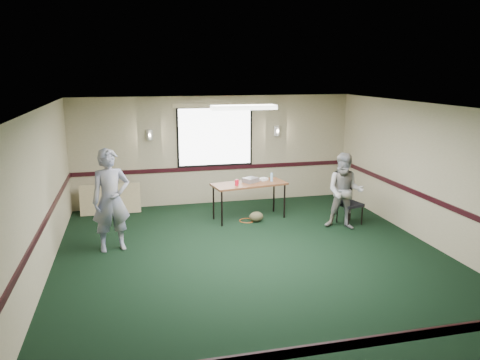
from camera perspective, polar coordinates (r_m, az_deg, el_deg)
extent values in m
plane|color=black|center=(8.37, 2.10, -10.03)|extent=(8.00, 8.00, 0.00)
plane|color=tan|center=(11.75, -3.06, 3.64)|extent=(7.00, 0.00, 7.00)
plane|color=tan|center=(4.44, 16.57, -13.42)|extent=(7.00, 0.00, 7.00)
plane|color=tan|center=(7.79, -23.50, -2.42)|extent=(0.00, 8.00, 8.00)
plane|color=tan|center=(9.47, 23.03, 0.26)|extent=(0.00, 8.00, 8.00)
plane|color=white|center=(7.71, 2.27, 8.74)|extent=(8.00, 8.00, 0.00)
cube|color=black|center=(11.82, -3.02, 1.47)|extent=(7.00, 0.03, 0.10)
cube|color=black|center=(4.67, 16.09, -18.31)|extent=(7.00, 0.03, 0.10)
cube|color=black|center=(7.91, -23.09, -5.55)|extent=(0.03, 8.00, 0.10)
cube|color=black|center=(9.57, 22.72, -2.37)|extent=(0.03, 8.00, 0.10)
cube|color=black|center=(11.68, -3.06, 5.31)|extent=(1.90, 0.01, 1.50)
cube|color=white|center=(11.67, -3.06, 5.31)|extent=(1.80, 0.02, 1.40)
cube|color=#C8B58D|center=(11.59, -3.11, 9.08)|extent=(2.05, 0.08, 0.10)
cylinder|color=silver|center=(11.45, -10.97, 5.44)|extent=(0.16, 0.16, 0.25)
cylinder|color=silver|center=(12.02, 4.52, 5.99)|extent=(0.16, 0.16, 0.25)
cube|color=white|center=(8.68, 0.47, 8.85)|extent=(1.20, 0.32, 0.08)
cube|color=#573619|center=(10.52, 1.14, -0.50)|extent=(1.75, 0.93, 0.04)
cylinder|color=black|center=(10.11, -2.22, -3.52)|extent=(0.04, 0.04, 0.79)
cylinder|color=black|center=(10.72, 5.44, -2.59)|extent=(0.04, 0.04, 0.79)
cylinder|color=black|center=(10.58, -3.25, -2.76)|extent=(0.04, 0.04, 0.79)
cylinder|color=black|center=(11.17, 4.15, -1.91)|extent=(0.04, 0.04, 0.79)
cube|color=gray|center=(10.59, 1.29, 0.00)|extent=(0.40, 0.38, 0.10)
cube|color=white|center=(10.80, 2.82, 0.10)|extent=(0.26, 0.24, 0.05)
cylinder|color=red|center=(10.30, -0.39, -0.31)|extent=(0.08, 0.08, 0.13)
cylinder|color=#8BBCE4|center=(10.68, 3.88, 0.35)|extent=(0.06, 0.06, 0.20)
ellipsoid|color=#424326|center=(10.48, 1.99, -4.50)|extent=(0.39, 0.35, 0.23)
torus|color=#BB4B17|center=(10.55, 0.83, -4.97)|extent=(0.45, 0.45, 0.02)
cube|color=tan|center=(11.40, -15.52, -2.27)|extent=(1.38, 0.22, 0.71)
cube|color=black|center=(10.52, 13.26, -2.90)|extent=(0.55, 0.55, 0.06)
cube|color=black|center=(10.61, 12.56, -1.32)|extent=(0.45, 0.16, 0.45)
cylinder|color=black|center=(10.33, 13.09, -4.56)|extent=(0.03, 0.03, 0.42)
cylinder|color=black|center=(10.57, 14.64, -4.24)|extent=(0.03, 0.03, 0.42)
cylinder|color=black|center=(10.60, 11.75, -4.03)|extent=(0.03, 0.03, 0.42)
cylinder|color=black|center=(10.84, 13.30, -3.73)|extent=(0.03, 0.03, 0.42)
imported|color=#404F8E|center=(8.96, -15.46, -2.39)|extent=(0.78, 0.60, 1.93)
imported|color=#6C82A8|center=(10.10, 12.66, -1.36)|extent=(0.99, 0.92, 1.63)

